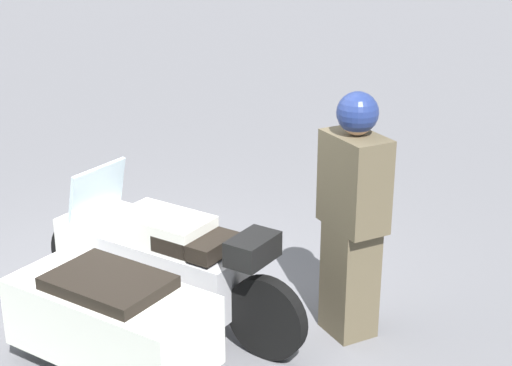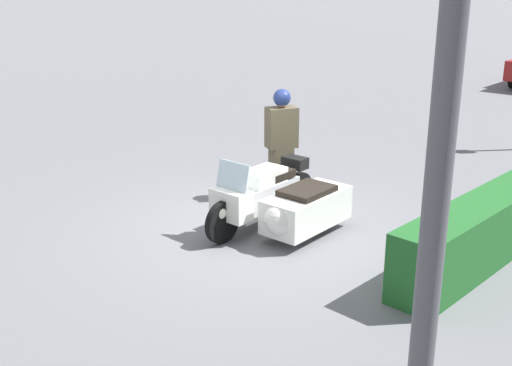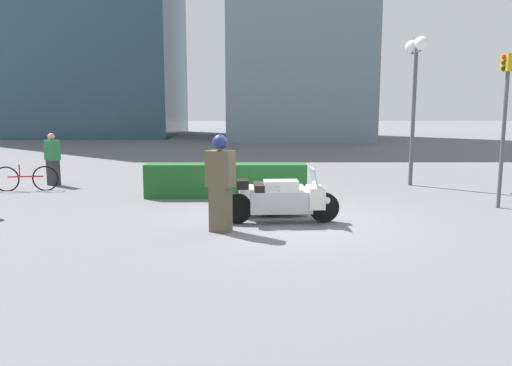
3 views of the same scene
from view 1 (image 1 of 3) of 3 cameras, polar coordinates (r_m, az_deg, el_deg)
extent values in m
plane|color=slate|center=(6.25, -8.59, -9.91)|extent=(160.00, 160.00, 0.00)
cylinder|color=black|center=(6.64, -12.52, -5.23)|extent=(0.63, 0.14, 0.62)
cylinder|color=black|center=(5.61, 0.77, -9.78)|extent=(0.63, 0.14, 0.62)
cylinder|color=black|center=(5.54, -9.94, -11.37)|extent=(0.49, 0.13, 0.49)
cube|color=#B7B7BC|center=(6.02, -6.52, -6.25)|extent=(1.29, 0.51, 0.45)
cube|color=silver|center=(5.88, -6.65, -3.43)|extent=(0.72, 0.45, 0.24)
cube|color=black|center=(5.72, -4.40, -4.27)|extent=(0.53, 0.44, 0.12)
cube|color=silver|center=(6.42, -11.51, -3.87)|extent=(0.35, 0.60, 0.44)
cube|color=silver|center=(6.24, -11.47, -0.49)|extent=(0.14, 0.57, 0.40)
sphere|color=white|center=(6.60, -12.91, -3.92)|extent=(0.18, 0.18, 0.18)
cube|color=silver|center=(5.50, -10.49, -9.82)|extent=(1.47, 0.74, 0.50)
sphere|color=silver|center=(5.88, -14.87, -7.79)|extent=(0.48, 0.48, 0.47)
cube|color=black|center=(5.36, -10.69, -7.14)|extent=(0.82, 0.60, 0.09)
cube|color=black|center=(5.43, -0.23, -4.82)|extent=(0.26, 0.40, 0.18)
cube|color=brown|center=(5.89, 6.83, -6.99)|extent=(0.45, 0.43, 0.87)
cube|color=brown|center=(5.58, 7.17, 0.12)|extent=(0.59, 0.50, 0.69)
sphere|color=tan|center=(5.43, 7.38, 4.68)|extent=(0.24, 0.24, 0.24)
sphere|color=navy|center=(5.42, 7.40, 5.09)|extent=(0.29, 0.29, 0.29)
camera|label=2|loc=(10.70, -68.73, 11.03)|focal=45.00mm
camera|label=3|loc=(14.33, 24.77, 15.64)|focal=35.00mm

